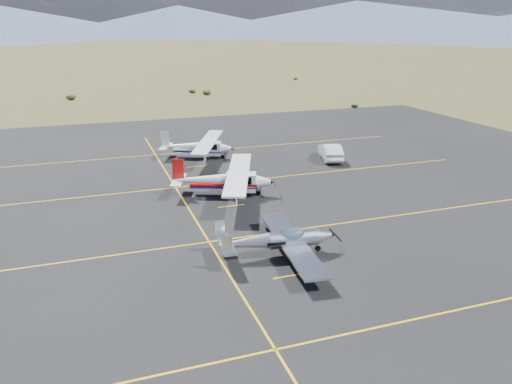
{
  "coord_description": "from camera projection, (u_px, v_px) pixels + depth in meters",
  "views": [
    {
      "loc": [
        -12.27,
        -24.73,
        12.47
      ],
      "look_at": [
        -1.83,
        5.44,
        1.6
      ],
      "focal_mm": 35.0,
      "sensor_mm": 36.0,
      "label": 1
    }
  ],
  "objects": [
    {
      "name": "apron",
      "position": [
        273.0,
        204.0,
        36.2
      ],
      "size": [
        72.0,
        72.0,
        0.02
      ],
      "primitive_type": "cube",
      "color": "black",
      "rests_on": "ground"
    },
    {
      "name": "aircraft_cessna",
      "position": [
        224.0,
        180.0,
        37.54
      ],
      "size": [
        7.83,
        10.93,
        2.82
      ],
      "rotation": [
        0.0,
        0.0,
        -0.36
      ],
      "color": "white",
      "rests_on": "apron"
    },
    {
      "name": "aircraft_low_wing",
      "position": [
        280.0,
        240.0,
        27.85
      ],
      "size": [
        6.57,
        9.13,
        1.98
      ],
      "rotation": [
        0.0,
        0.0,
        -0.1
      ],
      "color": "silver",
      "rests_on": "apron"
    },
    {
      "name": "aircraft_plain",
      "position": [
        198.0,
        146.0,
        48.01
      ],
      "size": [
        7.44,
        9.95,
        2.6
      ],
      "rotation": [
        0.0,
        0.0,
        -0.41
      ],
      "color": "silver",
      "rests_on": "apron"
    },
    {
      "name": "sedan",
      "position": [
        331.0,
        152.0,
        47.56
      ],
      "size": [
        2.88,
        4.97,
        1.55
      ],
      "primitive_type": "imported",
      "rotation": [
        0.0,
        0.0,
        2.86
      ],
      "color": "white",
      "rests_on": "apron"
    },
    {
      "name": "ground",
      "position": [
        314.0,
        242.0,
        29.94
      ],
      "size": [
        1600.0,
        1600.0,
        0.0
      ],
      "primitive_type": "plane",
      "color": "#383D1C",
      "rests_on": "ground"
    }
  ]
}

